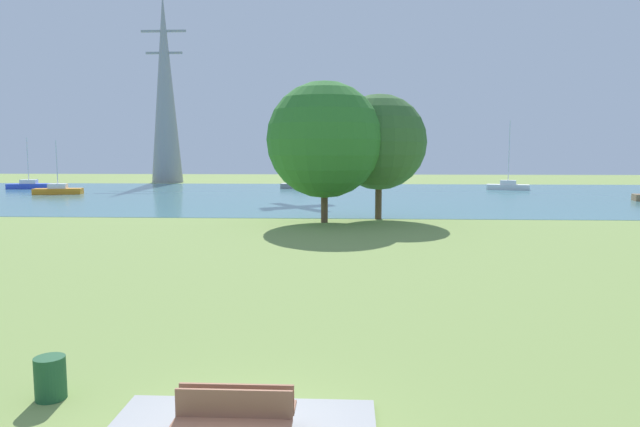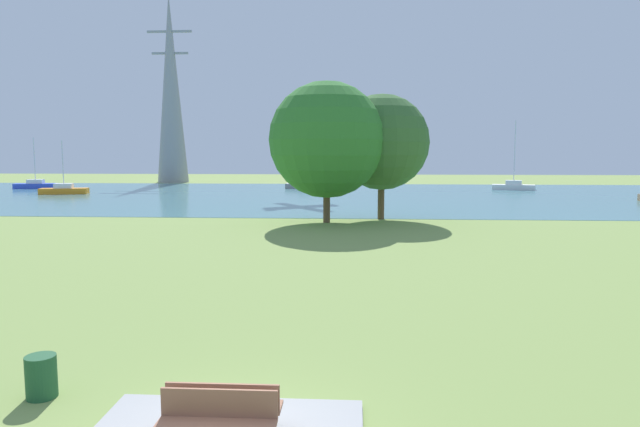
{
  "view_description": "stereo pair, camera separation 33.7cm",
  "coord_description": "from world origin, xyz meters",
  "px_view_note": "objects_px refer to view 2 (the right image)",
  "views": [
    {
      "loc": [
        1.71,
        -8.34,
        4.6
      ],
      "look_at": [
        0.48,
        17.01,
        1.79
      ],
      "focal_mm": 32.08,
      "sensor_mm": 36.0,
      "label": 1
    },
    {
      "loc": [
        2.05,
        -8.32,
        4.6
      ],
      "look_at": [
        0.48,
        17.01,
        1.79
      ],
      "focal_mm": 32.08,
      "sensor_mm": 36.0,
      "label": 2
    }
  ],
  "objects_px": {
    "litter_bin": "(41,377)",
    "sailboat_orange": "(64,190)",
    "tree_east_far": "(327,140)",
    "bench_facing_inland": "(217,427)",
    "tree_east_near": "(382,142)",
    "sailboat_gray": "(306,185)",
    "sailboat_white": "(513,186)",
    "sailboat_blue": "(36,185)",
    "electricity_pylon": "(171,89)",
    "bench_facing_water": "(225,411)"
  },
  "relations": [
    {
      "from": "litter_bin",
      "to": "sailboat_orange",
      "type": "relative_size",
      "value": 0.14
    },
    {
      "from": "litter_bin",
      "to": "tree_east_far",
      "type": "bearing_deg",
      "value": 81.39
    },
    {
      "from": "bench_facing_inland",
      "to": "tree_east_near",
      "type": "relative_size",
      "value": 0.22
    },
    {
      "from": "sailboat_gray",
      "to": "litter_bin",
      "type": "bearing_deg",
      "value": -89.83
    },
    {
      "from": "bench_facing_inland",
      "to": "tree_east_far",
      "type": "xyz_separation_m",
      "value": [
        0.22,
        28.3,
        4.79
      ]
    },
    {
      "from": "litter_bin",
      "to": "sailboat_white",
      "type": "bearing_deg",
      "value": 67.31
    },
    {
      "from": "bench_facing_inland",
      "to": "tree_east_near",
      "type": "bearing_deg",
      "value": 82.89
    },
    {
      "from": "bench_facing_inland",
      "to": "sailboat_white",
      "type": "distance_m",
      "value": 63.44
    },
    {
      "from": "litter_bin",
      "to": "sailboat_white",
      "type": "xyz_separation_m",
      "value": [
        24.32,
        58.16,
        0.08
      ]
    },
    {
      "from": "bench_facing_inland",
      "to": "sailboat_blue",
      "type": "xyz_separation_m",
      "value": [
        -36.62,
        58.8,
        -0.02
      ]
    },
    {
      "from": "bench_facing_inland",
      "to": "sailboat_white",
      "type": "relative_size",
      "value": 0.22
    },
    {
      "from": "sailboat_blue",
      "to": "electricity_pylon",
      "type": "bearing_deg",
      "value": 50.06
    },
    {
      "from": "sailboat_gray",
      "to": "tree_east_far",
      "type": "xyz_separation_m",
      "value": [
        4.18,
        -32.51,
        4.81
      ]
    },
    {
      "from": "sailboat_gray",
      "to": "electricity_pylon",
      "type": "distance_m",
      "value": 27.24
    },
    {
      "from": "sailboat_gray",
      "to": "sailboat_white",
      "type": "height_order",
      "value": "sailboat_white"
    },
    {
      "from": "sailboat_gray",
      "to": "sailboat_blue",
      "type": "distance_m",
      "value": 32.73
    },
    {
      "from": "bench_facing_inland",
      "to": "sailboat_white",
      "type": "xyz_separation_m",
      "value": [
        20.54,
        60.02,
        0.01
      ]
    },
    {
      "from": "sailboat_blue",
      "to": "tree_east_near",
      "type": "bearing_deg",
      "value": -35.18
    },
    {
      "from": "bench_facing_water",
      "to": "sailboat_gray",
      "type": "bearing_deg",
      "value": 93.75
    },
    {
      "from": "litter_bin",
      "to": "electricity_pylon",
      "type": "distance_m",
      "value": 75.61
    },
    {
      "from": "litter_bin",
      "to": "sailboat_blue",
      "type": "bearing_deg",
      "value": 119.98
    },
    {
      "from": "sailboat_gray",
      "to": "sailboat_orange",
      "type": "relative_size",
      "value": 1.08
    },
    {
      "from": "sailboat_white",
      "to": "sailboat_blue",
      "type": "xyz_separation_m",
      "value": [
        -57.16,
        -1.22,
        -0.02
      ]
    },
    {
      "from": "electricity_pylon",
      "to": "tree_east_far",
      "type": "bearing_deg",
      "value": -61.45
    },
    {
      "from": "bench_facing_inland",
      "to": "tree_east_far",
      "type": "height_order",
      "value": "tree_east_far"
    },
    {
      "from": "litter_bin",
      "to": "bench_facing_inland",
      "type": "bearing_deg",
      "value": -26.19
    },
    {
      "from": "sailboat_gray",
      "to": "sailboat_blue",
      "type": "bearing_deg",
      "value": -176.47
    },
    {
      "from": "sailboat_blue",
      "to": "bench_facing_inland",
      "type": "bearing_deg",
      "value": -58.08
    },
    {
      "from": "bench_facing_inland",
      "to": "litter_bin",
      "type": "bearing_deg",
      "value": 153.81
    },
    {
      "from": "electricity_pylon",
      "to": "sailboat_gray",
      "type": "bearing_deg",
      "value": -31.82
    },
    {
      "from": "litter_bin",
      "to": "sailboat_orange",
      "type": "bearing_deg",
      "value": 117.18
    },
    {
      "from": "sailboat_orange",
      "to": "tree_east_near",
      "type": "height_order",
      "value": "tree_east_near"
    },
    {
      "from": "sailboat_orange",
      "to": "tree_east_far",
      "type": "bearing_deg",
      "value": -37.51
    },
    {
      "from": "bench_facing_water",
      "to": "litter_bin",
      "type": "relative_size",
      "value": 2.25
    },
    {
      "from": "sailboat_gray",
      "to": "sailboat_white",
      "type": "xyz_separation_m",
      "value": [
        24.49,
        -0.79,
        0.02
      ]
    },
    {
      "from": "litter_bin",
      "to": "sailboat_gray",
      "type": "relative_size",
      "value": 0.13
    },
    {
      "from": "sailboat_orange",
      "to": "tree_east_near",
      "type": "relative_size",
      "value": 0.68
    },
    {
      "from": "tree_east_near",
      "to": "electricity_pylon",
      "type": "relative_size",
      "value": 0.31
    },
    {
      "from": "sailboat_white",
      "to": "sailboat_orange",
      "type": "distance_m",
      "value": 50.23
    },
    {
      "from": "litter_bin",
      "to": "electricity_pylon",
      "type": "height_order",
      "value": "electricity_pylon"
    },
    {
      "from": "tree_east_far",
      "to": "sailboat_blue",
      "type": "bearing_deg",
      "value": 140.38
    },
    {
      "from": "tree_east_far",
      "to": "electricity_pylon",
      "type": "distance_m",
      "value": 52.04
    },
    {
      "from": "tree_east_far",
      "to": "tree_east_near",
      "type": "distance_m",
      "value": 4.09
    },
    {
      "from": "sailboat_orange",
      "to": "sailboat_blue",
      "type": "relative_size",
      "value": 0.92
    },
    {
      "from": "sailboat_white",
      "to": "electricity_pylon",
      "type": "relative_size",
      "value": 0.3
    },
    {
      "from": "bench_facing_water",
      "to": "sailboat_white",
      "type": "height_order",
      "value": "sailboat_white"
    },
    {
      "from": "sailboat_gray",
      "to": "sailboat_orange",
      "type": "bearing_deg",
      "value": -157.6
    },
    {
      "from": "tree_east_far",
      "to": "litter_bin",
      "type": "bearing_deg",
      "value": -98.61
    },
    {
      "from": "sailboat_blue",
      "to": "electricity_pylon",
      "type": "xyz_separation_m",
      "value": [
        12.28,
        14.66,
        12.88
      ]
    },
    {
      "from": "litter_bin",
      "to": "sailboat_white",
      "type": "height_order",
      "value": "sailboat_white"
    }
  ]
}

